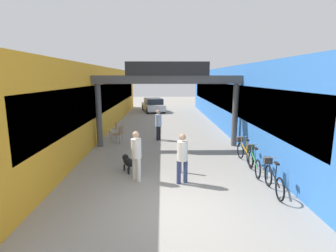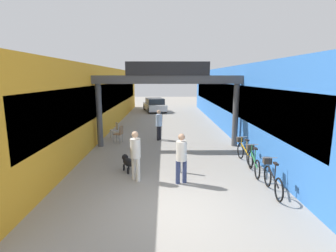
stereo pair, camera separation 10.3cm
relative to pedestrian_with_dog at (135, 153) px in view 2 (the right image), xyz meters
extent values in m
plane|color=gray|center=(1.11, -1.97, -0.95)|extent=(80.00, 80.00, 0.00)
cube|color=gold|center=(-3.99, 9.03, 1.04)|extent=(3.00, 26.00, 4.00)
cube|color=black|center=(-2.51, 9.03, 1.24)|extent=(0.04, 23.40, 1.60)
cube|color=blue|center=(6.21, 9.03, 1.04)|extent=(3.00, 26.00, 4.00)
cube|color=black|center=(4.73, 9.03, 1.24)|extent=(0.04, 23.40, 1.60)
cylinder|color=#4C4C4F|center=(-2.24, 4.41, 0.59)|extent=(0.28, 0.28, 3.08)
cylinder|color=#4C4C4F|center=(4.46, 4.41, 0.59)|extent=(0.28, 0.28, 3.08)
cube|color=#4C4C4F|center=(1.11, 4.41, 2.32)|extent=(7.40, 0.44, 0.39)
cube|color=#232326|center=(1.11, 4.21, 2.84)|extent=(3.96, 0.10, 0.64)
cylinder|color=silver|center=(-0.08, 0.09, -0.57)|extent=(0.20, 0.20, 0.78)
cylinder|color=silver|center=(0.08, -0.09, -0.57)|extent=(0.20, 0.20, 0.78)
cylinder|color=silver|center=(0.00, 0.00, 0.15)|extent=(0.48, 0.48, 0.64)
sphere|color=tan|center=(0.00, 0.00, 0.61)|extent=(0.31, 0.31, 0.22)
cylinder|color=navy|center=(1.61, -0.23, -0.57)|extent=(0.18, 0.18, 0.77)
cylinder|color=navy|center=(1.38, -0.32, -0.57)|extent=(0.18, 0.18, 0.77)
cylinder|color=silver|center=(1.50, -0.27, 0.13)|extent=(0.44, 0.44, 0.63)
sphere|color=tan|center=(1.50, -0.27, 0.58)|extent=(0.28, 0.28, 0.22)
cylinder|color=black|center=(0.69, 5.82, -0.57)|extent=(0.18, 0.18, 0.77)
cylinder|color=black|center=(0.61, 5.59, -0.57)|extent=(0.18, 0.18, 0.77)
cylinder|color=#A5BFE0|center=(0.65, 5.70, 0.14)|extent=(0.44, 0.44, 0.64)
sphere|color=tan|center=(0.65, 5.70, 0.60)|extent=(0.28, 0.28, 0.22)
ellipsoid|color=black|center=(-0.37, 0.80, -0.59)|extent=(0.60, 0.76, 0.28)
sphere|color=black|center=(-0.52, 1.07, -0.50)|extent=(0.32, 0.32, 0.24)
sphere|color=white|center=(-0.47, 0.98, -0.61)|extent=(0.23, 0.23, 0.17)
cylinder|color=black|center=(-0.55, 0.94, -0.84)|extent=(0.09, 0.09, 0.22)
cylinder|color=black|center=(-0.39, 1.02, -0.84)|extent=(0.09, 0.09, 0.22)
cylinder|color=black|center=(-0.35, 0.57, -0.84)|extent=(0.09, 0.09, 0.22)
cylinder|color=black|center=(-0.19, 0.66, -0.84)|extent=(0.09, 0.09, 0.22)
torus|color=black|center=(4.20, -0.56, -0.62)|extent=(0.10, 0.67, 0.67)
torus|color=black|center=(4.12, -1.57, -0.62)|extent=(0.10, 0.67, 0.67)
cube|color=black|center=(4.16, -1.06, -0.44)|extent=(0.11, 0.94, 0.34)
cylinder|color=black|center=(4.15, -1.18, -0.22)|extent=(0.03, 0.03, 0.42)
cube|color=black|center=(4.15, -1.18, 0.00)|extent=(0.12, 0.23, 0.05)
cylinder|color=black|center=(4.20, -0.62, -0.24)|extent=(0.03, 0.03, 0.46)
cylinder|color=gray|center=(4.20, -0.62, 0.00)|extent=(0.46, 0.06, 0.03)
cube|color=#332D28|center=(4.21, -0.42, -0.16)|extent=(0.26, 0.22, 0.20)
torus|color=black|center=(4.18, 1.06, -0.62)|extent=(0.12, 0.67, 0.67)
torus|color=black|center=(4.08, 0.04, -0.62)|extent=(0.12, 0.67, 0.67)
cube|color=#338C4C|center=(4.13, 0.55, -0.44)|extent=(0.13, 0.94, 0.34)
cylinder|color=#338C4C|center=(4.12, 0.43, -0.22)|extent=(0.04, 0.04, 0.42)
cube|color=black|center=(4.12, 0.43, 0.00)|extent=(0.12, 0.23, 0.05)
cylinder|color=#338C4C|center=(4.18, 1.00, -0.24)|extent=(0.04, 0.04, 0.46)
cylinder|color=gray|center=(4.18, 1.00, 0.00)|extent=(0.46, 0.07, 0.03)
cube|color=#332D28|center=(4.20, 1.20, -0.16)|extent=(0.26, 0.22, 0.20)
torus|color=black|center=(4.16, 2.31, -0.62)|extent=(0.10, 0.67, 0.67)
torus|color=black|center=(4.25, 1.29, -0.62)|extent=(0.10, 0.67, 0.67)
cube|color=gold|center=(4.21, 1.80, -0.44)|extent=(0.11, 0.94, 0.34)
cylinder|color=gold|center=(4.22, 1.68, -0.22)|extent=(0.03, 0.03, 0.42)
cube|color=black|center=(4.22, 1.68, 0.00)|extent=(0.12, 0.23, 0.05)
cylinder|color=gold|center=(4.17, 2.25, -0.24)|extent=(0.03, 0.03, 0.46)
cylinder|color=gray|center=(4.17, 2.25, 0.00)|extent=(0.46, 0.06, 0.03)
cube|color=#332D28|center=(4.15, 2.45, -0.16)|extent=(0.26, 0.22, 0.20)
cylinder|color=gray|center=(1.51, 0.70, -0.47)|extent=(0.10, 0.10, 0.97)
sphere|color=gray|center=(1.51, 0.70, 0.05)|extent=(0.10, 0.10, 0.10)
cylinder|color=gray|center=(-1.68, 4.98, -0.73)|extent=(0.04, 0.04, 0.45)
cylinder|color=gray|center=(-1.59, 5.31, -0.73)|extent=(0.04, 0.04, 0.45)
cylinder|color=gray|center=(-1.35, 4.89, -0.73)|extent=(0.04, 0.04, 0.45)
cylinder|color=gray|center=(-1.26, 5.22, -0.73)|extent=(0.04, 0.04, 0.45)
cube|color=olive|center=(-1.47, 5.10, -0.48)|extent=(0.49, 0.49, 0.04)
cube|color=olive|center=(-1.30, 5.05, -0.26)|extent=(0.14, 0.40, 0.40)
cylinder|color=gray|center=(-1.93, 5.85, -0.73)|extent=(0.04, 0.04, 0.45)
cylinder|color=gray|center=(-2.10, 6.15, -0.73)|extent=(0.04, 0.04, 0.45)
cylinder|color=gray|center=(-1.64, 6.02, -0.73)|extent=(0.04, 0.04, 0.45)
cylinder|color=gray|center=(-1.80, 6.32, -0.73)|extent=(0.04, 0.04, 0.45)
cube|color=silver|center=(-1.87, 6.09, -0.48)|extent=(0.54, 0.54, 0.04)
cube|color=silver|center=(-1.71, 6.17, -0.26)|extent=(0.23, 0.37, 0.40)
cube|color=silver|center=(-0.05, 17.93, -0.47)|extent=(2.58, 4.28, 0.60)
cube|color=#1E2328|center=(-0.01, 17.79, 0.10)|extent=(2.02, 2.49, 0.55)
cylinder|color=black|center=(-1.14, 19.18, -0.65)|extent=(0.33, 0.63, 0.60)
cylinder|color=black|center=(0.41, 19.52, -0.65)|extent=(0.33, 0.63, 0.60)
cylinder|color=black|center=(-0.51, 16.35, -0.65)|extent=(0.33, 0.63, 0.60)
cylinder|color=black|center=(1.05, 16.69, -0.65)|extent=(0.33, 0.63, 0.60)
camera|label=1|loc=(0.86, -8.31, 2.44)|focal=28.00mm
camera|label=2|loc=(0.96, -8.31, 2.44)|focal=28.00mm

